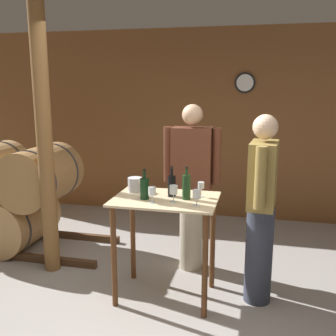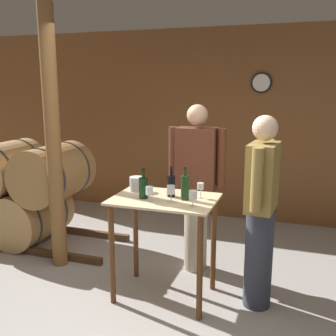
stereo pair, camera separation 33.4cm
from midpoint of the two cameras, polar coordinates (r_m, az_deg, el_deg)
ground_plane at (r=3.38m, az=-5.32°, el=-22.68°), size 14.00×14.00×0.00m
back_wall at (r=5.71m, az=3.97°, el=6.28°), size 8.40×0.08×2.70m
barrel_rack at (r=5.16m, az=-24.54°, el=-3.89°), size 2.98×0.88×1.24m
tasting_table at (r=3.53m, az=-3.11°, el=-7.80°), size 0.91×0.64×0.94m
wooden_post at (r=4.15m, az=-19.69°, el=3.40°), size 0.16×0.16×2.70m
wine_bottle_far_left at (r=3.43m, az=-6.22°, el=-2.92°), size 0.08×0.08×0.27m
wine_bottle_left at (r=3.49m, az=-2.20°, el=-2.54°), size 0.07×0.07×0.28m
wine_bottle_center at (r=3.40m, az=-0.11°, el=-2.72°), size 0.07×0.07×0.29m
wine_glass_near_left at (r=3.31m, az=-5.23°, el=-3.46°), size 0.06×0.06×0.14m
wine_glass_near_center at (r=3.32m, az=-2.07°, el=-3.27°), size 0.07×0.07×0.15m
wine_glass_near_right at (r=3.47m, az=2.08°, el=-2.69°), size 0.06×0.06×0.14m
wine_glass_far_side at (r=3.22m, az=1.26°, el=-3.91°), size 0.07×0.07×0.14m
ice_bucket at (r=3.68m, az=-7.40°, el=-2.44°), size 0.13×0.13×0.13m
person_host at (r=4.03m, az=1.09°, el=-2.39°), size 0.59×0.24×1.73m
person_visitor_with_scarf at (r=3.46m, az=10.72°, el=-5.53°), size 0.25×0.59×1.68m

